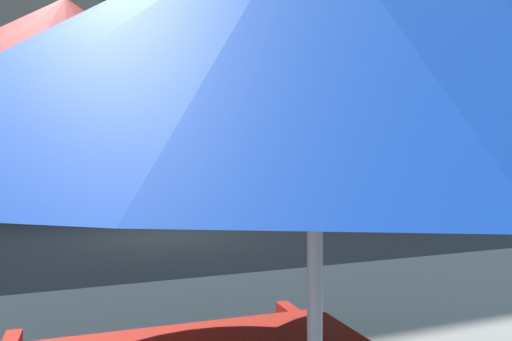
# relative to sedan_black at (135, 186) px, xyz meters

# --- Properties ---
(ground_plane) EXTENTS (120.00, 120.00, 0.00)m
(ground_plane) POSITION_rel_sedan_black_xyz_m (0.11, -3.70, -0.95)
(ground_plane) COLOR #2D3033
(sidewalk_far) EXTENTS (56.00, 3.60, 0.12)m
(sidewalk_far) POSITION_rel_sedan_black_xyz_m (0.11, 3.10, -0.89)
(sidewalk_far) COLOR #9E998E
(sidewalk_far) RESTS_ON ground
(apartment_building) EXTENTS (46.37, 12.08, 19.20)m
(apartment_building) POSITION_rel_sedan_black_xyz_m (0.11, 11.29, 8.65)
(apartment_building) COLOR gray
(apartment_building) RESTS_ON ground
(sedan_black) EXTENTS (4.40, 1.98, 1.78)m
(sedan_black) POSITION_rel_sedan_black_xyz_m (0.00, 0.00, 0.00)
(sedan_black) COLOR black
(sedan_black) RESTS_ON ground
(pickup_red_midblock) EXTENTS (5.10, 2.12, 2.20)m
(pickup_red_midblock) POSITION_rel_sedan_black_xyz_m (5.66, 0.00, 0.08)
(pickup_red_midblock) COLOR #B21E19
(pickup_red_midblock) RESTS_ON ground
(sedan_blue) EXTENTS (4.40, 1.98, 1.78)m
(sedan_blue) POSITION_rel_sedan_black_xyz_m (13.16, 0.00, 0.00)
(sedan_blue) COLOR navy
(sedan_blue) RESTS_ON ground
(street_tree_middle) EXTENTS (2.29, 2.77, 4.57)m
(street_tree_middle) POSITION_rel_sedan_black_xyz_m (3.88, 2.73, 2.20)
(street_tree_middle) COLOR #4C3823
(street_tree_middle) RESTS_ON ground
(patio_umbrella) EXTENTS (3.31, 3.08, 2.23)m
(patio_umbrella) POSITION_rel_sedan_black_xyz_m (-1.06, -12.70, 0.94)
(patio_umbrella) COLOR silver
(patio_umbrella) RESTS_ON ground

